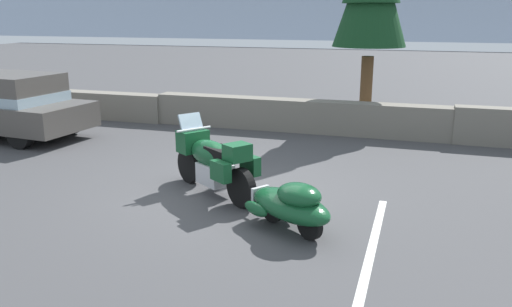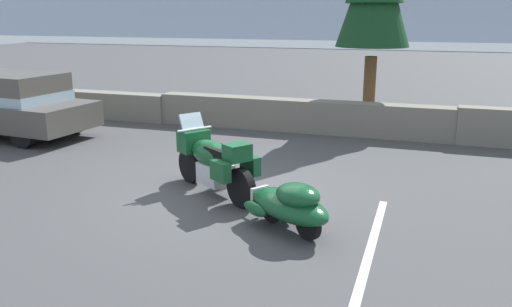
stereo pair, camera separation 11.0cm
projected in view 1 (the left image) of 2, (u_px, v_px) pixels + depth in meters
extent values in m
plane|color=#424244|center=(228.00, 191.00, 9.35)|extent=(80.00, 80.00, 0.00)
cube|color=slate|center=(48.00, 102.00, 16.33)|extent=(8.00, 0.57, 0.80)
cube|color=slate|center=(296.00, 115.00, 14.03)|extent=(8.00, 0.58, 0.86)
cylinder|color=black|center=(190.00, 165.00, 9.75)|extent=(0.62, 0.49, 0.66)
cylinder|color=black|center=(241.00, 188.00, 8.49)|extent=(0.62, 0.49, 0.66)
cube|color=silver|center=(215.00, 174.00, 9.07)|extent=(0.74, 0.70, 0.36)
ellipsoid|color=#144C28|center=(212.00, 154.00, 9.06)|extent=(1.24, 1.04, 0.48)
cube|color=#144C28|center=(193.00, 141.00, 9.51)|extent=(0.59, 0.63, 0.40)
cube|color=#9EB7C6|center=(191.00, 123.00, 9.46)|extent=(0.40, 0.47, 0.34)
cube|color=black|center=(221.00, 152.00, 8.81)|extent=(0.67, 0.61, 0.16)
cube|color=#144C28|center=(237.00, 152.00, 8.42)|extent=(0.49, 0.51, 0.28)
cube|color=#144C28|center=(221.00, 171.00, 8.35)|extent=(0.42, 0.36, 0.32)
cube|color=#144C28|center=(250.00, 165.00, 8.71)|extent=(0.42, 0.36, 0.32)
cylinder|color=silver|center=(194.00, 129.00, 9.41)|extent=(0.43, 0.60, 0.04)
cylinder|color=silver|center=(190.00, 153.00, 9.65)|extent=(0.25, 0.20, 0.54)
cylinder|color=black|center=(272.00, 208.00, 7.91)|extent=(0.42, 0.33, 0.44)
cylinder|color=black|center=(310.00, 225.00, 7.28)|extent=(0.42, 0.33, 0.44)
ellipsoid|color=#144C28|center=(290.00, 206.00, 7.55)|extent=(1.62, 1.41, 0.40)
ellipsoid|color=#144C28|center=(299.00, 195.00, 7.36)|extent=(0.91, 0.87, 0.32)
cube|color=silver|center=(260.00, 194.00, 8.10)|extent=(0.23, 0.30, 0.24)
ellipsoid|color=#144C28|center=(256.00, 209.00, 7.70)|extent=(0.51, 0.41, 0.20)
ellipsoid|color=#144C28|center=(288.00, 200.00, 8.08)|extent=(0.51, 0.41, 0.20)
cylinder|color=silver|center=(245.00, 193.00, 8.42)|extent=(0.61, 0.44, 0.05)
cylinder|color=black|center=(20.00, 135.00, 12.20)|extent=(0.70, 0.28, 0.68)
cylinder|color=black|center=(70.00, 122.00, 13.67)|extent=(0.70, 0.28, 0.68)
cube|color=#514C47|center=(1.00, 113.00, 13.42)|extent=(4.95, 2.36, 0.64)
cube|color=#514C47|center=(4.00, 87.00, 13.16)|extent=(2.78, 1.94, 0.70)
cube|color=#9EB7C6|center=(6.00, 96.00, 13.22)|extent=(2.83, 1.98, 0.24)
cylinder|color=brown|center=(366.00, 92.00, 14.36)|extent=(0.33, 0.33, 1.97)
cube|color=silver|center=(373.00, 244.00, 7.17)|extent=(0.12, 3.60, 0.01)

